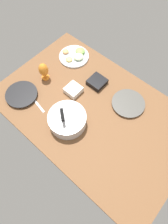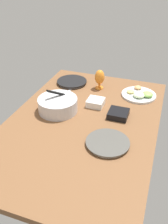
{
  "view_description": "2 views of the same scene",
  "coord_description": "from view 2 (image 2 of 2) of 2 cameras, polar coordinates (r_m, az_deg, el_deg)",
  "views": [
    {
      "loc": [
        -44.81,
        61.56,
        139.21
      ],
      "look_at": [
        2.96,
        7.72,
        3.22
      ],
      "focal_mm": 30.97,
      "sensor_mm": 36.0,
      "label": 1
    },
    {
      "loc": [
        -135.01,
        -48.95,
        100.23
      ],
      "look_at": [
        7.31,
        1.24,
        3.22
      ],
      "focal_mm": 39.57,
      "sensor_mm": 36.0,
      "label": 2
    }
  ],
  "objects": [
    {
      "name": "square_bowl_white",
      "position": [
        1.92,
        2.7,
        2.29
      ],
      "size": [
        12.53,
        12.53,
        5.34
      ],
      "color": "white",
      "rests_on": "ground_plane"
    },
    {
      "name": "fork_by_right_plate",
      "position": [
        2.13,
        -3.82,
        4.69
      ],
      "size": [
        18.05,
        4.79,
        0.6
      ],
      "primitive_type": "cube",
      "rotation": [
        0.0,
        0.0,
        -0.17
      ],
      "color": "silver",
      "rests_on": "ground_plane"
    },
    {
      "name": "hurricane_glass_orange",
      "position": [
        2.15,
        3.63,
        7.91
      ],
      "size": [
        8.42,
        8.42,
        17.26
      ],
      "color": "orange",
      "rests_on": "ground_plane"
    },
    {
      "name": "dinner_plate_right",
      "position": [
        2.28,
        -2.82,
        6.96
      ],
      "size": [
        27.16,
        27.16,
        2.72
      ],
      "color": "#4C4C51",
      "rests_on": "ground_plane"
    },
    {
      "name": "square_bowl_black",
      "position": [
        1.81,
        7.94,
        -0.37
      ],
      "size": [
        14.16,
        14.16,
        4.59
      ],
      "color": "black",
      "rests_on": "ground_plane"
    },
    {
      "name": "mixing_bowl",
      "position": [
        1.85,
        -6.08,
        1.81
      ],
      "size": [
        29.42,
        29.42,
        17.95
      ],
      "color": "silver",
      "rests_on": "ground_plane"
    },
    {
      "name": "fruit_platter",
      "position": [
        2.1,
        12.7,
        4.01
      ],
      "size": [
        28.41,
        28.41,
        5.44
      ],
      "color": "silver",
      "rests_on": "ground_plane"
    },
    {
      "name": "ground_plane",
      "position": [
        1.76,
        -0.41,
        -2.71
      ],
      "size": [
        160.0,
        104.0,
        4.0
      ],
      "primitive_type": "cube",
      "color": "brown"
    },
    {
      "name": "dinner_plate_left",
      "position": [
        1.55,
        5.48,
        -7.13
      ],
      "size": [
        27.54,
        27.54,
        2.29
      ],
      "color": "silver",
      "rests_on": "ground_plane"
    }
  ]
}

